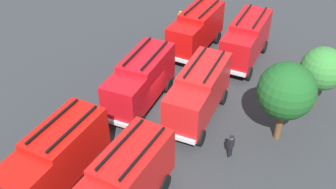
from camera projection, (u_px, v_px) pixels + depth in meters
ground_plane at (168, 110)px, 28.94m from camera, size 55.05×55.05×0.00m
fire_truck_0 at (196, 29)px, 34.77m from camera, size 7.23×2.83×3.88m
fire_truck_1 at (140, 80)px, 28.26m from camera, size 7.40×3.30×3.88m
fire_truck_2 at (55, 158)px, 22.00m from camera, size 7.27×2.92×3.88m
fire_truck_3 at (246, 39)px, 33.28m from camera, size 7.33×3.09×3.88m
fire_truck_4 at (199, 92)px, 27.09m from camera, size 7.38×3.26×3.88m
fire_truck_5 at (123, 183)px, 20.50m from camera, size 7.20×2.76×3.88m
firefighter_0 at (128, 74)px, 31.01m from camera, size 0.48×0.44×1.75m
firefighter_1 at (231, 145)px, 24.58m from camera, size 0.47×0.36×1.67m
firefighter_2 at (180, 18)px, 39.41m from camera, size 0.32×0.46×1.63m
tree_0 at (323, 69)px, 27.46m from camera, size 3.10×3.10×4.81m
tree_1 at (286, 91)px, 24.30m from camera, size 3.66×3.66×5.67m
traffic_cone_0 at (221, 51)px, 35.36m from camera, size 0.39×0.39×0.56m
traffic_cone_1 at (112, 94)px, 29.95m from camera, size 0.51×0.51×0.73m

